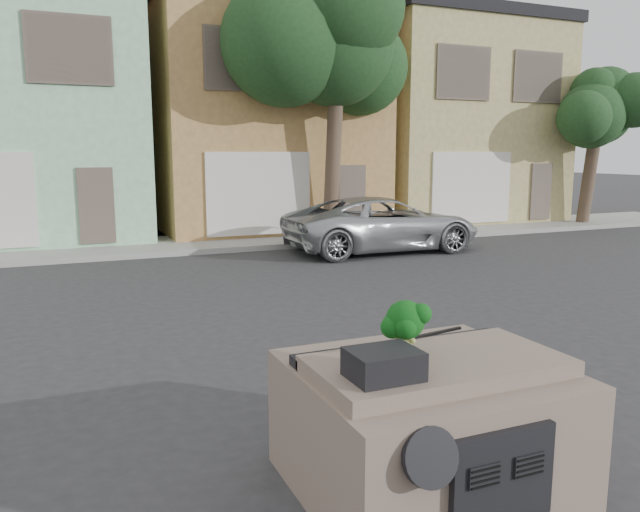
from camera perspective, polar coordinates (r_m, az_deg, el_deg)
ground_plane at (r=7.86m, az=-2.61°, el=-10.23°), size 120.00×120.00×0.00m
sidewalk at (r=17.81m, az=-14.61°, el=0.88°), size 40.00×3.00×0.15m
townhouse_mint at (r=21.48m, az=-26.19°, el=11.55°), size 7.20×8.20×7.55m
townhouse_tan at (r=22.45m, az=-6.27°, el=12.32°), size 7.20×8.20×7.55m
townhouse_beige at (r=25.68m, az=10.31°, el=11.87°), size 7.20×8.20×7.55m
silver_pickup at (r=16.92m, az=5.69°, el=0.44°), size 5.32×2.48×1.47m
tree_near at (r=18.44m, az=1.21°, el=14.48°), size 4.40×4.00×8.50m
tree_far at (r=24.28m, az=23.55°, el=9.55°), size 3.20×3.00×6.00m
car_dashboard at (r=5.16m, az=9.59°, el=-14.61°), size 2.00×1.80×1.12m
instrument_hump at (r=4.35m, az=5.84°, el=-9.80°), size 0.48×0.38×0.20m
wiper_arm at (r=5.40m, az=10.08°, el=-7.04°), size 0.69×0.15×0.02m
broccoli at (r=4.80m, az=7.79°, el=-6.49°), size 0.42×0.42×0.44m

